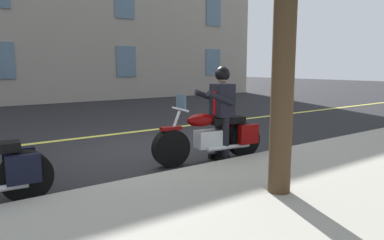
% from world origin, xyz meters
% --- Properties ---
extents(ground_plane, '(80.00, 80.00, 0.00)m').
position_xyz_m(ground_plane, '(0.00, 0.00, 0.00)').
color(ground_plane, black).
extents(sidewalk_curb, '(60.00, 5.00, 0.15)m').
position_xyz_m(sidewalk_curb, '(0.00, 4.50, 0.07)').
color(sidewalk_curb, '#9E998E').
rests_on(sidewalk_curb, ground_plane).
extents(lane_center_stripe, '(60.00, 0.16, 0.01)m').
position_xyz_m(lane_center_stripe, '(0.00, -2.00, 0.01)').
color(lane_center_stripe, '#E5DB4C').
rests_on(lane_center_stripe, ground_plane).
extents(motorcycle_main, '(2.22, 0.78, 1.26)m').
position_xyz_m(motorcycle_main, '(-0.47, 1.51, 0.45)').
color(motorcycle_main, black).
rests_on(motorcycle_main, ground_plane).
extents(rider_main, '(0.67, 0.61, 1.74)m').
position_xyz_m(rider_main, '(-0.65, 1.53, 1.04)').
color(rider_main, black).
rests_on(rider_main, ground_plane).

